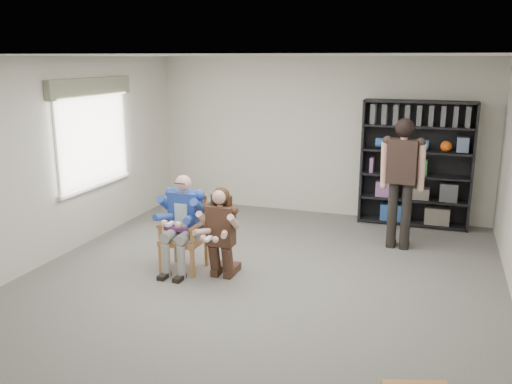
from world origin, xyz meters
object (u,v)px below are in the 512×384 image
(seated_man, at_px, (183,223))
(standing_man, at_px, (401,185))
(armchair, at_px, (183,234))
(bookshelf, at_px, (416,164))
(kneeling_woman, at_px, (220,234))

(seated_man, xyz_separation_m, standing_man, (2.64, 1.80, 0.31))
(armchair, height_order, standing_man, standing_man)
(seated_man, height_order, bookshelf, bookshelf)
(armchair, height_order, seated_man, seated_man)
(seated_man, relative_size, kneeling_woman, 1.09)
(armchair, height_order, kneeling_woman, kneeling_woman)
(armchair, distance_m, bookshelf, 4.19)
(seated_man, distance_m, standing_man, 3.21)
(seated_man, xyz_separation_m, bookshelf, (2.78, 3.09, 0.40))
(bookshelf, xyz_separation_m, standing_man, (-0.14, -1.29, -0.09))
(kneeling_woman, xyz_separation_m, standing_man, (2.06, 1.92, 0.37))
(armchair, bearing_deg, seated_man, 0.00)
(seated_man, bearing_deg, standing_man, 34.73)
(armchair, xyz_separation_m, bookshelf, (2.78, 3.09, 0.55))
(bookshelf, height_order, standing_man, bookshelf)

